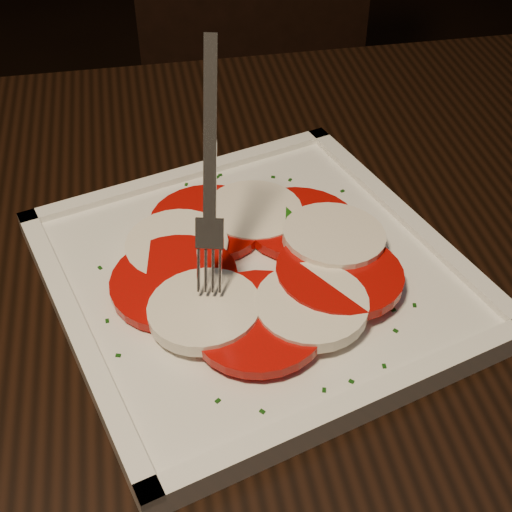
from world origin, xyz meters
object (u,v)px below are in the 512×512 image
object	(u,v)px
table	(235,373)
plate	(256,278)
fork	(212,161)
chair	(265,84)

from	to	relation	value
table	plate	size ratio (longest dim) A/B	4.33
fork	plate	bearing A→B (deg)	6.52
plate	chair	bearing A→B (deg)	85.77
table	fork	world-z (taller)	fork
table	fork	distance (m)	0.22
chair	plate	xyz separation A→B (m)	(-0.05, -0.74, 0.22)
chair	fork	bearing A→B (deg)	-104.50
plate	fork	distance (m)	0.11
chair	table	bearing A→B (deg)	-103.58
fork	table	bearing A→B (deg)	-27.79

